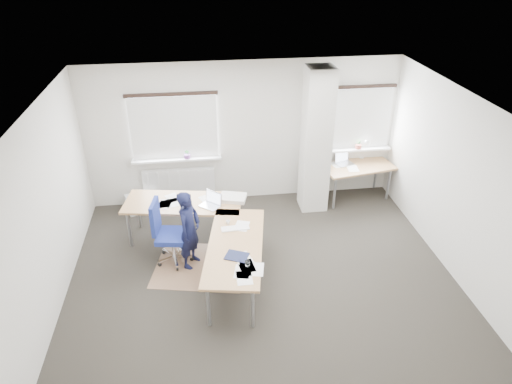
{
  "coord_description": "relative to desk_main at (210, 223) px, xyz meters",
  "views": [
    {
      "loc": [
        -0.85,
        -5.66,
        4.73
      ],
      "look_at": [
        0.03,
        0.9,
        0.99
      ],
      "focal_mm": 32.0,
      "sensor_mm": 36.0,
      "label": 1
    }
  ],
  "objects": [
    {
      "name": "task_chair",
      "position": [
        -0.65,
        0.02,
        -0.38
      ],
      "size": [
        0.62,
        0.61,
        1.13
      ],
      "rotation": [
        0.0,
        0.0,
        -0.17
      ],
      "color": "navy",
      "rests_on": "ground"
    },
    {
      "name": "floor_mat",
      "position": [
        -0.2,
        -0.2,
        -0.69
      ],
      "size": [
        1.67,
        1.5,
        0.01
      ],
      "primitive_type": "cube",
      "rotation": [
        0.0,
        0.0,
        -0.21
      ],
      "color": "#846248",
      "rests_on": "ground"
    },
    {
      "name": "desk_main",
      "position": [
        0.0,
        0.0,
        0.0
      ],
      "size": [
        2.4,
        2.98,
        0.96
      ],
      "rotation": [
        0.0,
        0.0,
        -0.17
      ],
      "color": "olive",
      "rests_on": "ground"
    },
    {
      "name": "room_shell",
      "position": [
        0.95,
        -0.06,
        1.05
      ],
      "size": [
        6.04,
        5.04,
        2.82
      ],
      "color": "beige",
      "rests_on": "ground"
    },
    {
      "name": "ground",
      "position": [
        0.77,
        -0.52,
        -0.69
      ],
      "size": [
        6.0,
        6.0,
        0.0
      ],
      "primitive_type": "plane",
      "color": "#282420",
      "rests_on": "ground"
    },
    {
      "name": "person",
      "position": [
        -0.33,
        -0.12,
        -0.02
      ],
      "size": [
        0.52,
        0.58,
        1.34
      ],
      "primitive_type": "imported",
      "rotation": [
        0.0,
        0.0,
        1.07
      ],
      "color": "black",
      "rests_on": "ground"
    },
    {
      "name": "desk_side",
      "position": [
        3.01,
        1.65,
        -0.01
      ],
      "size": [
        1.5,
        0.93,
        1.22
      ],
      "rotation": [
        0.0,
        0.0,
        0.17
      ],
      "color": "olive",
      "rests_on": "ground"
    },
    {
      "name": "white_crate",
      "position": [
        -1.3,
        1.73,
        -0.53
      ],
      "size": [
        0.62,
        0.52,
        0.32
      ],
      "primitive_type": "cube",
      "rotation": [
        0.0,
        0.0,
        0.34
      ],
      "color": "white",
      "rests_on": "ground"
    }
  ]
}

